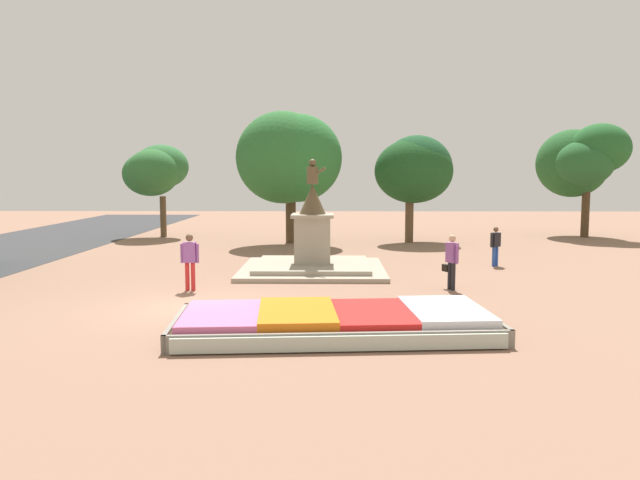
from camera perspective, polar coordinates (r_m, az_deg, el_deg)
ground_plane at (r=17.06m, az=-11.55°, el=-6.14°), size 87.05×87.05×0.00m
flower_planter at (r=14.15m, az=1.44°, el=-7.51°), size 7.39×3.76×0.55m
statue_monument at (r=22.89m, az=-0.68°, el=-1.11°), size 5.22×5.22×4.11m
pedestrian_with_handbag at (r=19.63m, az=11.93°, el=-1.69°), size 0.42×0.69×1.71m
pedestrian_near_planter at (r=19.48m, az=-11.82°, el=-1.60°), size 0.57×0.23×1.75m
pedestrian_crossing_plaza at (r=25.07m, az=15.75°, el=-0.33°), size 0.46×0.41×1.54m
park_tree_far_left at (r=33.04m, az=8.83°, el=6.27°), size 4.10×3.96×5.57m
park_tree_behind_statue at (r=36.48m, az=-14.81°, el=6.19°), size 3.70×3.92×5.22m
park_tree_far_right at (r=38.25m, az=22.76°, el=6.75°), size 4.53×5.25×6.32m
park_tree_street_side at (r=31.61m, az=-2.97°, el=7.65°), size 5.31×4.63×6.69m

